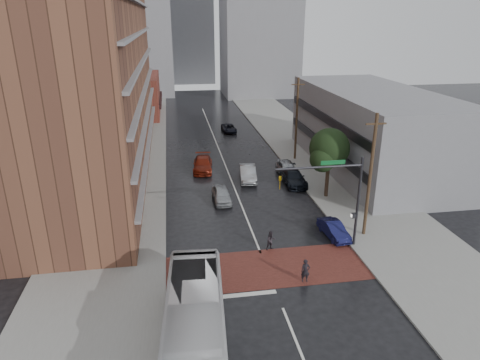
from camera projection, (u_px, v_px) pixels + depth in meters
ground at (268, 272)px, 29.59m from camera, size 160.00×160.00×0.00m
crosswalk at (267, 268)px, 30.05m from camera, size 14.00×5.00×0.02m
sidewalk_west at (128, 165)px, 50.91m from camera, size 9.00×90.00×0.15m
sidewalk_east at (313, 155)px, 54.35m from camera, size 9.00×90.00×0.15m
apartment_block at (90, 43)px, 44.66m from camera, size 10.00×44.00×28.00m
storefront_west at (136, 95)px, 76.37m from camera, size 8.00×16.00×7.00m
building_east at (371, 129)px, 48.91m from camera, size 11.00×26.00×9.00m
distant_tower_west at (129, 20)px, 93.76m from camera, size 18.00×16.00×32.00m
distant_tower_east at (260, 10)px, 91.71m from camera, size 16.00×14.00×36.00m
distant_tower_center at (190, 36)px, 112.96m from camera, size 12.00×10.00×24.00m
street_tree at (329, 151)px, 40.29m from camera, size 4.20×4.10×6.90m
signal_mast at (341, 190)px, 31.09m from camera, size 6.50×0.30×7.20m
utility_pole_near at (370, 176)px, 32.77m from camera, size 1.60×0.26×10.00m
utility_pole_far at (297, 119)px, 51.22m from camera, size 1.60×0.26×10.00m
transit_bus at (195, 337)px, 21.01m from camera, size 3.89×12.89×3.54m
pedestrian_a at (305, 271)px, 28.24m from camera, size 0.62×0.42×1.64m
pedestrian_b at (271, 240)px, 32.22m from camera, size 0.88×0.78×1.53m
car_travel_a at (222, 194)px, 40.74m from camera, size 1.68×4.12×1.40m
car_travel_b at (248, 173)px, 46.05m from camera, size 2.17×4.96×1.59m
car_travel_c at (203, 164)px, 48.98m from camera, size 2.64×5.41×1.52m
suv_travel at (229, 128)px, 65.68m from camera, size 2.13×4.32×1.18m
car_parked_near at (334, 230)px, 34.16m from camera, size 1.72×3.88×1.24m
car_parked_mid at (293, 177)px, 45.03m from camera, size 2.14×5.19×1.50m
car_parked_far at (287, 169)px, 47.30m from camera, size 2.13×4.89×1.64m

